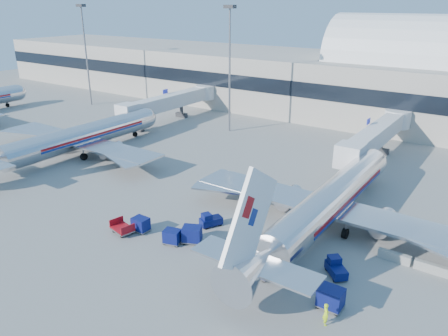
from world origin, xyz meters
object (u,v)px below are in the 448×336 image
Objects in this scene: tug_right at (336,268)px; cart_train_c at (141,224)px; barrier_mid at (432,268)px; cart_train_b at (172,236)px; jetbridge_near at (379,133)px; cart_solo_near at (261,266)px; mast_west at (230,51)px; cart_train_a at (192,234)px; barrier_near at (394,257)px; cart_solo_far at (331,298)px; cart_open_red at (123,229)px; ramp_worker at (326,314)px; airliner_main at (327,203)px; tug_lead at (245,246)px; mast_far_west at (85,41)px; airliner_mid at (77,138)px; tug_left at (210,220)px; jetbridge_mid at (174,101)px.

cart_train_c is (-20.16, -4.31, 0.11)m from tug_right.
barrier_mid is 24.71m from cart_train_b.
jetbridge_near reaches higher than cart_solo_near.
cart_train_a is (20.04, -36.29, -13.85)m from mast_west.
jetbridge_near is 30.82m from barrier_near.
cart_solo_far is (1.36, -4.62, 0.23)m from tug_right.
cart_open_red is (-28.52, -11.03, 0.02)m from barrier_mid.
barrier_near is at bearing -47.82° from ramp_worker.
airliner_main reaches higher than ramp_worker.
jetbridge_near is 10.50× the size of tug_lead.
tug_lead is at bearing 6.21° from cart_train_b.
mast_far_west reaches higher than cart_solo_far.
cart_train_a is 1.37× the size of cart_train_c.
cart_solo_far is at bearing -78.32° from jetbridge_near.
airliner_mid reaches higher than cart_open_red.
mast_far_west reaches higher than barrier_near.
cart_solo_near is at bearing -28.51° from mast_far_west.
tug_lead is 1.45× the size of cart_train_c.
airliner_main reaches higher than tug_left.
tug_right is at bearing -24.17° from mast_far_west.
jetbridge_mid is 1.22× the size of mast_far_west.
airliner_mid is 32.31m from tug_left.
tug_left is at bearing -59.01° from mast_west.
jetbridge_mid is at bearing 12.51° from ramp_worker.
mast_far_west is 8.19× the size of cart_open_red.
cart_train_b is at bearing -162.62° from tug_left.
cart_train_a is at bearing -158.70° from barrier_mid.
airliner_main is 51.62m from jetbridge_mid.
cart_train_a is (34.44, -37.10, -2.99)m from jetbridge_mid.
barrier_mid is 1.45× the size of cart_solo_far.
airliner_main is at bearing 163.54° from tug_right.
jetbridge_mid is at bearing 1.81° from mast_far_west.
tug_left is (19.48, -32.43, -14.08)m from mast_west.
airliner_main reaches higher than cart_train_a.
cart_train_c is (-13.51, -38.44, -3.08)m from jetbridge_near.
mast_far_west is 40.00m from mast_west.
tug_right is (34.26, -33.33, -14.05)m from mast_west.
cart_solo_near is (28.76, -37.35, -13.82)m from mast_west.
mast_west reaches higher than airliner_mid.
mast_far_west reaches higher than tug_lead.
mast_far_west is (-28.00, 25.49, 11.87)m from airliner_mid.
cart_solo_far reaches higher than cart_open_red.
tug_right is at bearing -125.08° from barrier_near.
cart_train_a is at bearing 32.55° from cart_open_red.
mast_west is at bearing 145.86° from barrier_mid.
mast_west is at bearing -3.21° from jetbridge_mid.
jetbridge_near is 10.41× the size of tug_right.
cart_open_red is at bearing -71.87° from mast_west.
barrier_mid is 22.26m from tug_left.
airliner_mid reaches higher than jetbridge_near.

